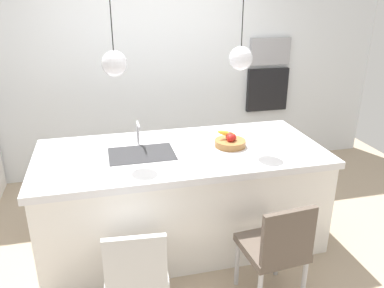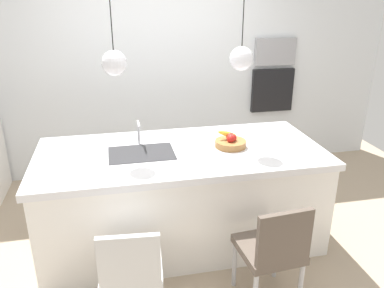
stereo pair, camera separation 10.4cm
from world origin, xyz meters
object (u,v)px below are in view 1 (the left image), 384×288
(fruit_bowl, at_px, (230,142))
(chair_middle, at_px, (276,247))
(microwave, at_px, (270,51))
(oven, at_px, (267,90))
(chair_near, at_px, (136,269))

(fruit_bowl, bearing_deg, chair_middle, -87.69)
(microwave, distance_m, oven, 0.50)
(fruit_bowl, relative_size, chair_middle, 0.32)
(microwave, xyz_separation_m, chair_near, (-2.03, -2.54, -1.00))
(chair_near, bearing_deg, fruit_bowl, 44.65)
(microwave, height_order, chair_near, microwave)
(microwave, height_order, oven, microwave)
(oven, height_order, chair_middle, oven)
(oven, bearing_deg, chair_near, -128.57)
(oven, bearing_deg, chair_middle, -111.91)
(chair_near, bearing_deg, microwave, 51.43)
(fruit_bowl, bearing_deg, microwave, 56.24)
(oven, distance_m, chair_middle, 2.79)
(oven, bearing_deg, microwave, 0.00)
(chair_near, distance_m, chair_middle, 1.00)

